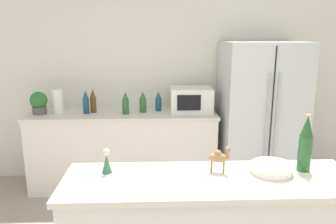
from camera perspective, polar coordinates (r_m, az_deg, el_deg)
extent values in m
cube|color=silver|center=(4.08, -0.49, 6.12)|extent=(8.00, 0.06, 2.55)
cube|color=silver|center=(3.97, -7.63, -6.68)|extent=(2.13, 0.60, 0.87)
cube|color=silver|center=(3.84, -7.84, -0.29)|extent=(2.16, 0.63, 0.03)
cube|color=silver|center=(3.93, 15.68, -0.88)|extent=(0.88, 0.74, 1.71)
cube|color=black|center=(3.59, 17.47, -2.35)|extent=(0.01, 0.01, 1.65)
cylinder|color=#B2B5BA|center=(3.53, 16.89, -1.10)|extent=(0.02, 0.02, 0.94)
cylinder|color=#B2B5BA|center=(3.57, 18.41, -1.08)|extent=(0.02, 0.02, 0.94)
cube|color=silver|center=(1.93, 7.49, -11.83)|extent=(1.70, 0.51, 0.03)
cylinder|color=#595451|center=(3.99, -21.47, 0.31)|extent=(0.16, 0.16, 0.09)
sphere|color=#2D7033|center=(3.96, -21.61, 1.93)|extent=(0.19, 0.19, 0.19)
cylinder|color=white|center=(3.94, -18.62, 1.77)|extent=(0.12, 0.12, 0.27)
cube|color=white|center=(3.83, 4.03, 2.18)|extent=(0.48, 0.36, 0.28)
cube|color=black|center=(3.64, 3.67, 1.61)|extent=(0.26, 0.01, 0.17)
cylinder|color=navy|center=(3.84, -14.08, 1.03)|extent=(0.07, 0.07, 0.17)
cone|color=navy|center=(3.81, -14.19, 3.01)|extent=(0.07, 0.07, 0.10)
cylinder|color=gold|center=(3.80, -14.24, 3.79)|extent=(0.02, 0.02, 0.01)
cylinder|color=brown|center=(3.88, -12.87, 1.22)|extent=(0.07, 0.07, 0.17)
cone|color=brown|center=(3.85, -12.98, 3.19)|extent=(0.06, 0.06, 0.10)
cylinder|color=gold|center=(3.84, -13.02, 3.97)|extent=(0.02, 0.02, 0.01)
cylinder|color=#2D6033|center=(3.74, -7.39, 0.90)|extent=(0.08, 0.08, 0.16)
cone|color=#2D6033|center=(3.71, -7.45, 2.80)|extent=(0.07, 0.07, 0.09)
cylinder|color=gold|center=(3.70, -7.47, 3.56)|extent=(0.03, 0.03, 0.01)
cylinder|color=navy|center=(3.86, -1.68, 1.30)|extent=(0.07, 0.07, 0.15)
cone|color=navy|center=(3.83, -1.69, 2.99)|extent=(0.07, 0.07, 0.08)
cylinder|color=gold|center=(3.83, -1.69, 3.67)|extent=(0.03, 0.03, 0.01)
cylinder|color=#2D6033|center=(3.80, -4.38, 1.14)|extent=(0.08, 0.08, 0.16)
cone|color=#2D6033|center=(3.77, -4.42, 2.95)|extent=(0.08, 0.08, 0.09)
cylinder|color=gold|center=(3.76, -4.43, 3.67)|extent=(0.03, 0.03, 0.01)
cylinder|color=#235628|center=(2.13, 22.68, -6.63)|extent=(0.08, 0.08, 0.22)
cone|color=#235628|center=(2.08, 23.10, -2.23)|extent=(0.07, 0.07, 0.12)
cylinder|color=gold|center=(2.07, 23.27, -0.49)|extent=(0.03, 0.03, 0.01)
cylinder|color=white|center=(2.06, 17.60, -9.46)|extent=(0.23, 0.23, 0.05)
torus|color=white|center=(2.05, 17.64, -8.83)|extent=(0.25, 0.25, 0.02)
ellipsoid|color=olive|center=(1.98, 8.69, -7.87)|extent=(0.12, 0.08, 0.06)
sphere|color=olive|center=(1.97, 8.71, -7.16)|extent=(0.04, 0.04, 0.04)
cylinder|color=olive|center=(1.97, 10.37, -7.17)|extent=(0.02, 0.02, 0.06)
sphere|color=olive|center=(1.96, 10.41, -6.40)|extent=(0.03, 0.03, 0.03)
cylinder|color=olive|center=(2.01, 9.68, -9.32)|extent=(0.01, 0.01, 0.06)
cylinder|color=olive|center=(1.98, 9.66, -9.70)|extent=(0.01, 0.01, 0.06)
cylinder|color=olive|center=(2.01, 7.60, -9.22)|extent=(0.01, 0.01, 0.06)
cylinder|color=olive|center=(1.98, 7.55, -9.61)|extent=(0.01, 0.01, 0.06)
cone|color=#33664C|center=(1.99, -10.62, -8.90)|extent=(0.06, 0.06, 0.11)
sphere|color=beige|center=(1.96, -10.71, -6.88)|extent=(0.04, 0.04, 0.04)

